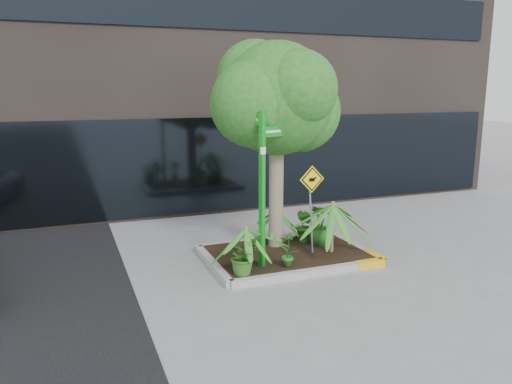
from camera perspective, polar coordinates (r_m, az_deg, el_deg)
name	(u,v)px	position (r m, az deg, el deg)	size (l,w,h in m)	color
ground	(284,264)	(10.14, 3.21, -8.26)	(80.00, 80.00, 0.00)	gray
planter	(289,254)	(10.43, 3.75, -7.09)	(3.35, 2.36, 0.15)	#9E9E99
tree	(276,99)	(10.34, 2.35, 10.61)	(2.98, 2.64, 4.47)	gray
palm_front	(333,205)	(10.26, 8.78, -1.46)	(1.20, 1.20, 1.33)	gray
palm_left	(246,229)	(9.32, -1.14, -4.22)	(0.91, 0.91, 1.01)	gray
palm_back	(276,210)	(11.01, 2.32, -2.10)	(0.82, 0.82, 0.91)	gray
shrub_a	(242,255)	(9.11, -1.57, -7.22)	(0.64, 0.64, 0.71)	#2C621C
shrub_b	(320,224)	(10.89, 7.28, -3.68)	(0.49, 0.49, 0.87)	#256A1F
shrub_c	(288,248)	(9.46, 3.70, -6.46)	(0.38, 0.38, 0.72)	#26631E
shrub_d	(305,225)	(11.00, 5.57, -3.83)	(0.41, 0.41, 0.74)	#25641D
street_sign_post	(262,175)	(9.23, 0.70, 2.00)	(1.12, 0.86, 3.08)	#0D981A
cattle_sign	(311,194)	(10.16, 6.35, -0.23)	(0.55, 0.25, 1.80)	slate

